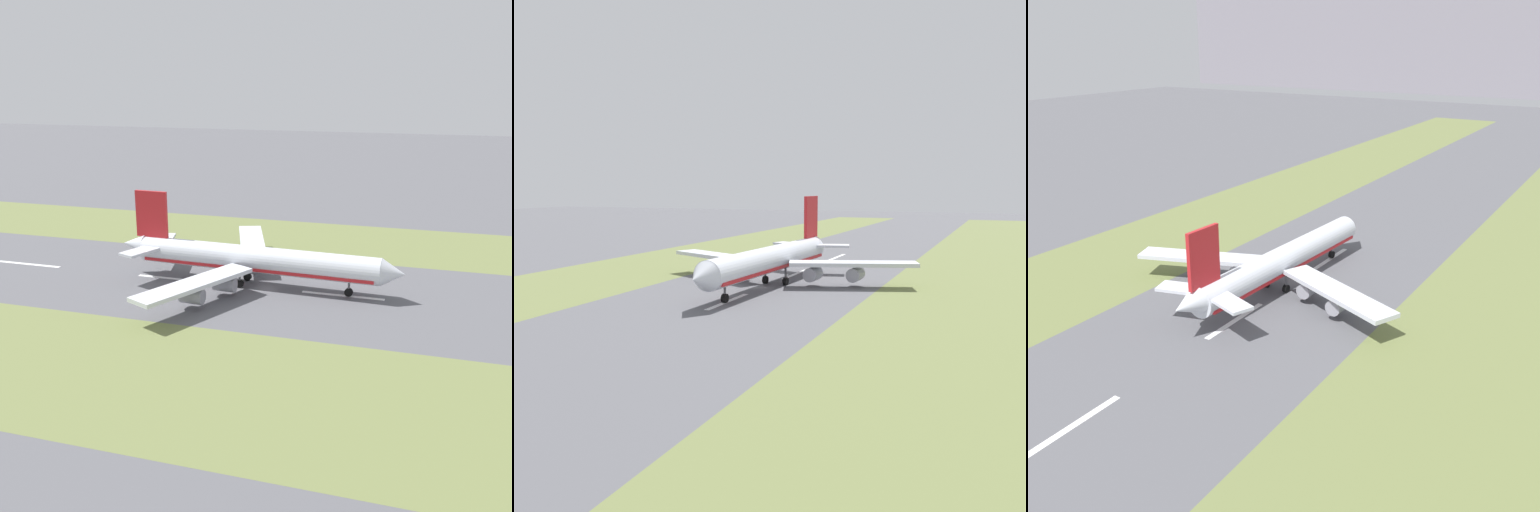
# 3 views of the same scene
# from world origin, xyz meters

# --- Properties ---
(ground_plane) EXTENTS (800.00, 800.00, 0.00)m
(ground_plane) POSITION_xyz_m (0.00, 0.00, 0.00)
(ground_plane) COLOR #56565B
(grass_median_west) EXTENTS (40.00, 600.00, 0.01)m
(grass_median_west) POSITION_xyz_m (-45.00, 0.00, 0.00)
(grass_median_west) COLOR olive
(grass_median_west) RESTS_ON ground
(grass_median_east) EXTENTS (40.00, 600.00, 0.01)m
(grass_median_east) POSITION_xyz_m (45.00, 0.00, 0.00)
(grass_median_east) COLOR olive
(grass_median_east) RESTS_ON ground
(centreline_dash_near) EXTENTS (1.20, 18.00, 0.01)m
(centreline_dash_near) POSITION_xyz_m (0.00, -62.87, 0.01)
(centreline_dash_near) COLOR silver
(centreline_dash_near) RESTS_ON ground
(centreline_dash_mid) EXTENTS (1.20, 18.00, 0.01)m
(centreline_dash_mid) POSITION_xyz_m (0.00, -22.87, 0.01)
(centreline_dash_mid) COLOR silver
(centreline_dash_mid) RESTS_ON ground
(centreline_dash_far) EXTENTS (1.20, 18.00, 0.01)m
(centreline_dash_far) POSITION_xyz_m (0.00, 17.13, 0.01)
(centreline_dash_far) COLOR silver
(centreline_dash_far) RESTS_ON ground
(airplane_main_jet) EXTENTS (64.06, 67.18, 20.20)m
(airplane_main_jet) POSITION_xyz_m (-1.11, -4.78, 6.02)
(airplane_main_jet) COLOR silver
(airplane_main_jet) RESTS_ON ground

